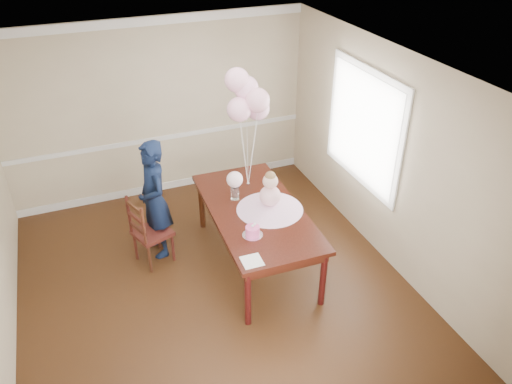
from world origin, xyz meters
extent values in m
cube|color=black|center=(0.00, 0.00, 0.00)|extent=(4.50, 5.00, 0.00)
cube|color=white|center=(0.00, 0.00, 2.70)|extent=(4.50, 5.00, 0.02)
cube|color=tan|center=(0.00, 2.50, 1.35)|extent=(4.50, 0.02, 2.70)
cube|color=tan|center=(0.00, -2.50, 1.35)|extent=(4.50, 0.02, 2.70)
cube|color=tan|center=(2.25, 0.00, 1.35)|extent=(0.02, 5.00, 2.70)
cube|color=silver|center=(0.00, 2.49, 0.90)|extent=(4.50, 0.02, 0.07)
cube|color=white|center=(0.00, 2.49, 2.63)|extent=(4.50, 0.02, 0.12)
cube|color=silver|center=(0.00, 2.49, 0.06)|extent=(4.50, 0.02, 0.12)
cube|color=white|center=(2.23, 0.50, 1.55)|extent=(0.02, 1.66, 1.56)
cube|color=white|center=(2.21, 0.50, 1.55)|extent=(0.01, 1.50, 1.40)
cube|color=black|center=(0.65, 0.28, 0.78)|extent=(1.14, 2.18, 0.05)
cube|color=black|center=(0.65, 0.28, 0.70)|extent=(1.03, 2.07, 0.11)
cylinder|color=black|center=(0.17, -0.70, 0.38)|extent=(0.08, 0.08, 0.75)
cylinder|color=black|center=(1.07, -0.73, 0.38)|extent=(0.08, 0.08, 0.75)
cylinder|color=black|center=(0.23, 1.28, 0.38)|extent=(0.08, 0.08, 0.75)
cylinder|color=black|center=(1.13, 1.25, 0.38)|extent=(0.08, 0.08, 0.75)
cone|color=#E8ABD3|center=(0.81, 0.22, 0.86)|extent=(0.84, 0.84, 0.11)
sphere|color=#EF97C8|center=(0.81, 0.22, 1.00)|extent=(0.26, 0.26, 0.26)
sphere|color=beige|center=(0.81, 0.22, 1.21)|extent=(0.18, 0.18, 0.18)
sphere|color=brown|center=(0.81, 0.22, 1.27)|extent=(0.13, 0.13, 0.13)
cylinder|color=silver|center=(0.42, -0.20, 0.81)|extent=(0.24, 0.24, 0.01)
cylinder|color=#EF4B99|center=(0.42, -0.20, 0.87)|extent=(0.17, 0.17, 0.11)
sphere|color=silver|center=(0.42, -0.20, 0.94)|extent=(0.03, 0.03, 0.03)
sphere|color=silver|center=(0.45, -0.18, 0.94)|extent=(0.03, 0.03, 0.03)
cylinder|color=white|center=(0.50, 0.60, 0.89)|extent=(0.11, 0.11, 0.17)
sphere|color=#FFD5DA|center=(0.50, 0.60, 1.09)|extent=(0.20, 0.20, 0.20)
cube|color=white|center=(0.25, -0.63, 0.81)|extent=(0.22, 0.22, 0.01)
cylinder|color=silver|center=(0.78, 0.86, 0.82)|extent=(0.04, 0.04, 0.02)
sphere|color=#FFB4CF|center=(0.67, 0.87, 1.88)|extent=(0.30, 0.30, 0.30)
sphere|color=#F2ABC0|center=(0.88, 0.81, 1.99)|extent=(0.30, 0.30, 0.30)
sphere|color=#FFB4D6|center=(0.80, 0.97, 2.10)|extent=(0.30, 0.30, 0.30)
sphere|color=#FFB4CE|center=(0.70, 1.00, 2.21)|extent=(0.30, 0.30, 0.30)
sphere|color=#E1A0BD|center=(0.94, 0.95, 1.83)|extent=(0.30, 0.30, 0.30)
cylinder|color=white|center=(0.72, 0.87, 1.27)|extent=(0.10, 0.01, 0.90)
cylinder|color=silver|center=(0.83, 0.84, 1.32)|extent=(0.11, 0.06, 1.01)
cylinder|color=silver|center=(0.79, 0.92, 1.38)|extent=(0.03, 0.10, 1.12)
cylinder|color=white|center=(0.74, 0.93, 1.43)|extent=(0.09, 0.11, 1.22)
cylinder|color=white|center=(0.86, 0.91, 1.24)|extent=(0.15, 0.07, 0.84)
cube|color=#3E1511|center=(-0.56, 0.79, 0.43)|extent=(0.54, 0.54, 0.05)
cylinder|color=#35180E|center=(-0.66, 0.57, 0.21)|extent=(0.05, 0.05, 0.41)
cylinder|color=#37120F|center=(-0.34, 0.69, 0.21)|extent=(0.05, 0.05, 0.41)
cylinder|color=#3B1610|center=(-0.78, 0.89, 0.21)|extent=(0.05, 0.05, 0.41)
cylinder|color=#34140E|center=(-0.46, 1.01, 0.21)|extent=(0.05, 0.05, 0.41)
cylinder|color=#3D1A10|center=(-0.68, 0.56, 0.71)|extent=(0.05, 0.05, 0.54)
cylinder|color=#35120E|center=(-0.80, 0.89, 0.71)|extent=(0.05, 0.05, 0.54)
cube|color=#33150E|center=(-0.74, 0.72, 0.60)|extent=(0.16, 0.37, 0.05)
cube|color=#3E1610|center=(-0.74, 0.72, 0.75)|extent=(0.16, 0.37, 0.05)
cube|color=#3A1D10|center=(-0.74, 0.72, 0.90)|extent=(0.16, 0.37, 0.05)
imported|color=#0E1832|center=(-0.46, 0.96, 0.80)|extent=(0.46, 0.63, 1.61)
camera|label=1|loc=(-1.22, -4.43, 4.20)|focal=35.00mm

